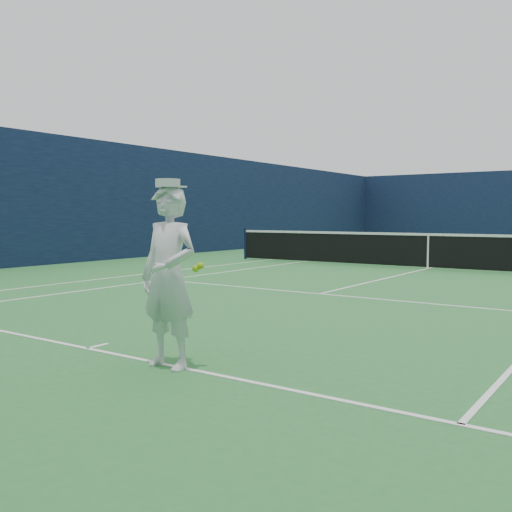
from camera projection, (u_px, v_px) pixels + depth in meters
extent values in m
plane|color=#2A6F32|center=(428.00, 269.00, 16.16)|extent=(80.00, 80.00, 0.00)
cube|color=white|center=(512.00, 249.00, 25.89)|extent=(11.03, 0.06, 0.01)
cube|color=white|center=(87.00, 348.00, 6.43)|extent=(11.03, 0.06, 0.01)
cube|color=white|center=(267.00, 260.00, 19.29)|extent=(0.06, 23.83, 0.01)
cube|color=white|center=(302.00, 262.00, 18.51)|extent=(0.06, 23.77, 0.01)
cube|color=white|center=(483.00, 256.00, 21.40)|extent=(8.23, 0.06, 0.01)
cube|color=white|center=(320.00, 294.00, 10.92)|extent=(8.23, 0.06, 0.01)
cube|color=white|center=(428.00, 269.00, 16.16)|extent=(0.06, 12.80, 0.01)
cube|color=white|center=(512.00, 249.00, 25.77)|extent=(0.06, 0.30, 0.01)
cube|color=white|center=(98.00, 346.00, 6.55)|extent=(0.06, 0.30, 0.01)
cube|color=#101C3D|center=(169.00, 203.00, 21.72)|extent=(0.12, 36.12, 4.00)
cylinder|color=#141E4C|center=(245.00, 244.00, 19.77)|extent=(0.09, 0.09, 1.07)
cube|color=black|center=(428.00, 251.00, 16.13)|extent=(12.79, 0.02, 0.92)
cube|color=white|center=(428.00, 235.00, 16.09)|extent=(12.79, 0.04, 0.07)
cube|color=white|center=(428.00, 252.00, 16.13)|extent=(0.05, 0.03, 0.94)
imported|color=white|center=(169.00, 277.00, 5.59)|extent=(0.66, 0.44, 1.80)
cylinder|color=white|center=(168.00, 183.00, 5.52)|extent=(0.24, 0.24, 0.08)
cube|color=white|center=(177.00, 187.00, 5.63)|extent=(0.18, 0.10, 0.02)
cylinder|color=navy|center=(154.00, 272.00, 5.81)|extent=(0.03, 0.09, 0.22)
cube|color=#1B3A97|center=(158.00, 289.00, 5.87)|extent=(0.02, 0.02, 0.14)
torus|color=#1B3A97|center=(162.00, 308.00, 5.94)|extent=(0.30, 0.10, 0.29)
cube|color=beige|center=(162.00, 308.00, 5.94)|extent=(0.22, 0.01, 0.30)
sphere|color=#AFCF17|center=(196.00, 269.00, 5.52)|extent=(0.07, 0.07, 0.07)
sphere|color=#AFCF17|center=(201.00, 266.00, 5.51)|extent=(0.07, 0.07, 0.07)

